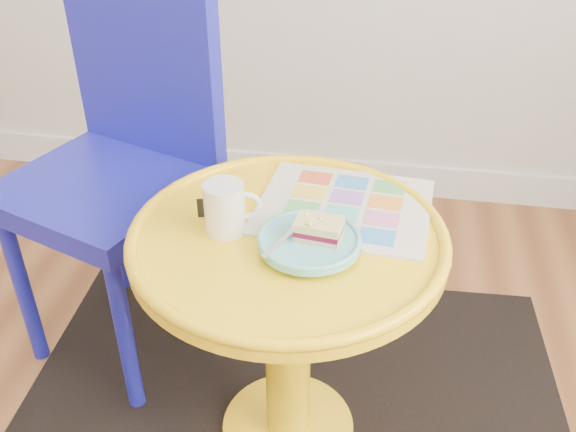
% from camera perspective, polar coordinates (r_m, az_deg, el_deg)
% --- Properties ---
extents(rug, '(1.35, 1.16, 0.01)m').
position_cam_1_polar(rug, '(1.57, -0.00, -18.45)').
color(rug, black).
rests_on(rug, ground).
extents(side_table, '(0.59, 0.59, 0.56)m').
position_cam_1_polar(side_table, '(1.28, 0.00, -7.39)').
color(side_table, yellow).
rests_on(side_table, ground).
extents(chair, '(0.53, 0.53, 0.93)m').
position_cam_1_polar(chair, '(1.56, -14.53, 5.46)').
color(chair, '#1A1CA9').
rests_on(chair, ground).
extents(newspaper, '(0.35, 0.31, 0.01)m').
position_cam_1_polar(newspaper, '(1.26, 5.01, 0.84)').
color(newspaper, silver).
rests_on(newspaper, side_table).
extents(mug, '(0.11, 0.07, 0.10)m').
position_cam_1_polar(mug, '(1.17, -5.58, 0.85)').
color(mug, white).
rests_on(mug, side_table).
extents(plate, '(0.18, 0.18, 0.02)m').
position_cam_1_polar(plate, '(1.13, 1.92, -2.32)').
color(plate, '#5FBFC9').
rests_on(plate, newspaper).
extents(cake_slice, '(0.09, 0.06, 0.04)m').
position_cam_1_polar(cake_slice, '(1.12, 2.74, -1.18)').
color(cake_slice, '#D3BC8C').
rests_on(cake_slice, plate).
extents(fork, '(0.07, 0.14, 0.00)m').
position_cam_1_polar(fork, '(1.14, 0.12, -1.63)').
color(fork, silver).
rests_on(fork, plate).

